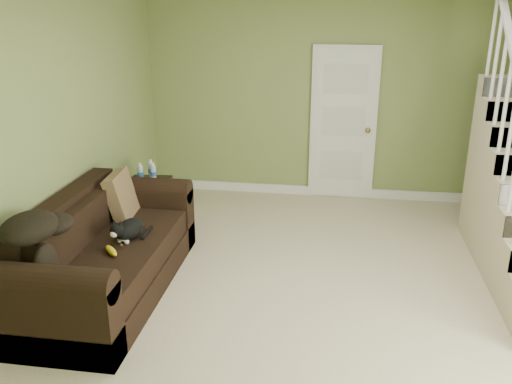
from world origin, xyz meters
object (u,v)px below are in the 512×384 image
(cat, at_px, (128,230))
(banana, at_px, (111,251))
(sofa, at_px, (104,257))
(side_table, at_px, (151,203))

(cat, bearing_deg, banana, -83.56)
(cat, bearing_deg, sofa, -143.49)
(sofa, bearing_deg, cat, 22.20)
(sofa, relative_size, banana, 10.38)
(sofa, xyz_separation_m, cat, (0.22, 0.09, 0.24))
(sofa, height_order, side_table, sofa)
(banana, bearing_deg, side_table, 55.78)
(side_table, bearing_deg, cat, -77.84)
(cat, relative_size, banana, 2.37)
(sofa, distance_m, banana, 0.33)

